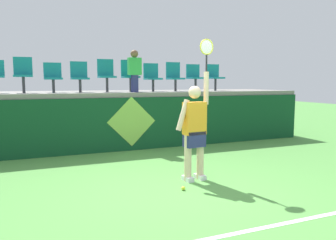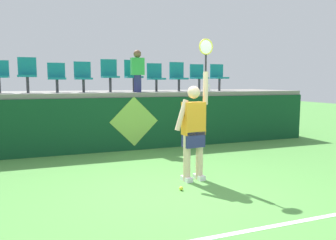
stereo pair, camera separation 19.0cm
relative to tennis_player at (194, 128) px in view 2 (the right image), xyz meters
name	(u,v)px [view 2 (the right image)]	position (x,y,z in m)	size (l,w,h in m)	color
ground_plane	(183,192)	(-0.44, -0.54, -0.94)	(40.00, 40.00, 0.00)	#519342
court_back_wall	(129,124)	(-0.44, 3.00, -0.26)	(10.89, 0.20, 1.36)	#0F4223
spectator_platform	(118,93)	(-0.44, 4.22, 0.48)	(10.89, 2.54, 0.12)	gray
court_baseline_stripe	(235,233)	(-0.44, -2.08, -0.94)	(9.80, 0.08, 0.01)	white
tennis_player	(194,128)	(0.00, 0.00, 0.00)	(0.75, 0.30, 2.50)	white
tennis_ball	(181,188)	(-0.43, -0.45, -0.91)	(0.07, 0.07, 0.07)	#D1E533
water_bottle	(209,88)	(1.96, 3.19, 0.64)	(0.08, 0.08, 0.20)	white
stadium_chair_1	(27,73)	(-2.82, 3.81, 1.04)	(0.44, 0.42, 0.89)	#38383D
stadium_chair_2	(57,76)	(-2.13, 3.80, 0.96)	(0.44, 0.42, 0.77)	#38383D
stadium_chair_3	(83,76)	(-1.46, 3.81, 0.98)	(0.44, 0.42, 0.81)	#38383D
stadium_chair_4	(110,74)	(-0.76, 3.81, 1.03)	(0.44, 0.42, 0.89)	#38383D
stadium_chair_5	(133,74)	(-0.10, 3.81, 1.03)	(0.44, 0.42, 0.89)	#38383D
stadium_chair_6	(155,76)	(0.56, 3.81, 0.98)	(0.44, 0.42, 0.81)	#38383D
stadium_chair_7	(178,76)	(1.26, 3.81, 1.00)	(0.44, 0.42, 0.85)	#38383D
stadium_chair_8	(198,76)	(1.92, 3.80, 0.99)	(0.44, 0.42, 0.80)	#38383D
stadium_chair_9	(218,76)	(2.60, 3.80, 1.00)	(0.44, 0.42, 0.82)	#38383D
spectator_0	(137,70)	(-0.10, 3.34, 1.12)	(0.34, 0.20, 1.11)	navy
wall_signage_mount	(134,150)	(-0.32, 2.89, -0.94)	(1.27, 0.01, 1.38)	#0F4223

